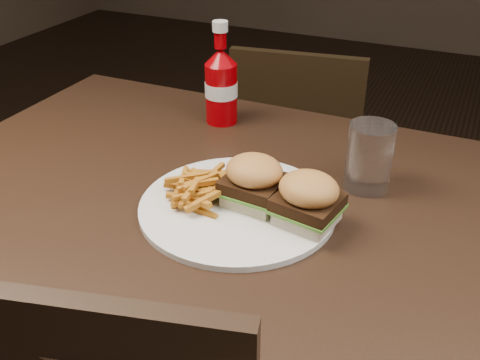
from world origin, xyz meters
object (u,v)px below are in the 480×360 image
at_px(chair_far, 302,162).
at_px(ketchup_bottle, 221,95).
at_px(tumbler, 369,159).
at_px(dining_table, 242,211).
at_px(plate, 237,207).

xyz_separation_m(chair_far, ketchup_bottle, (-0.04, -0.46, 0.38)).
relative_size(chair_far, tumbler, 2.99).
height_order(dining_table, tumbler, tumbler).
height_order(chair_far, plate, plate).
distance_m(chair_far, tumbler, 0.77).
relative_size(dining_table, chair_far, 3.28).
bearing_deg(plate, chair_far, 99.74).
bearing_deg(plate, tumbler, 42.21).
bearing_deg(plate, dining_table, 99.18).
distance_m(plate, tumbler, 0.24).
bearing_deg(tumbler, chair_far, 116.68).
xyz_separation_m(chair_far, plate, (0.13, -0.76, 0.33)).
xyz_separation_m(chair_far, tumbler, (0.30, -0.60, 0.38)).
xyz_separation_m(dining_table, plate, (0.00, -0.03, 0.03)).
relative_size(dining_table, ketchup_bottle, 8.96).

